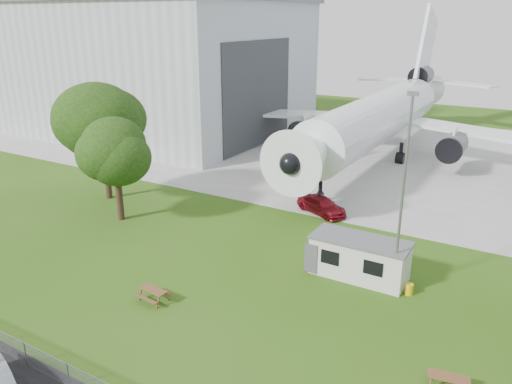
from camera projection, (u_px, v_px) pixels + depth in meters
The scene contains 10 objects.
ground at pixel (224, 302), 29.31m from camera, with size 160.00×160.00×0.00m, color #40661B.
concrete_apron at pixel (400, 156), 60.21m from camera, with size 120.00×46.00×0.03m, color #B7B7B2.
hangar at pixel (146, 63), 73.65m from camera, with size 43.00×31.00×18.55m.
airliner at pixel (382, 114), 57.69m from camera, with size 46.36×47.73×17.69m.
site_cabin at pixel (360, 258), 31.81m from camera, with size 6.75×2.72×2.62m.
picnic_west at pixel (154, 301), 29.47m from camera, with size 1.80×1.50×0.76m, color brown, non-canonical shape.
lamp_mast at pixel (402, 199), 28.44m from camera, with size 0.16×0.16×12.00m, color slate.
tree_west_big at pixel (101, 117), 43.81m from camera, with size 8.36×8.36×11.77m.
tree_west_small at pixel (115, 151), 39.49m from camera, with size 6.24×6.24×8.93m.
car_apron_van at pixel (321, 205), 42.42m from camera, with size 1.98×4.86×1.41m, color maroon.
Camera 1 is at (14.55, -21.05, 15.81)m, focal length 35.00 mm.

